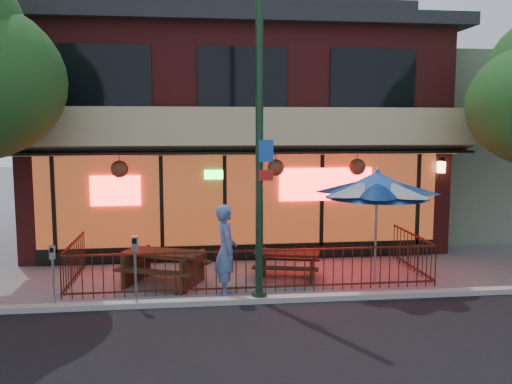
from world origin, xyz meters
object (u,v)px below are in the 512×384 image
Objects in this scene: picnic_table_left at (164,263)px; parking_meter_near at (135,259)px; picnic_table_right at (287,261)px; patio_umbrella at (377,185)px; street_light at (259,153)px; pedestrian at (226,251)px; parking_meter_far at (53,266)px.

picnic_table_left is 1.53× the size of parking_meter_near.
picnic_table_right is 0.66× the size of patio_umbrella.
street_light is 3.65m from picnic_table_left.
pedestrian is at bearing -36.03° from picnic_table_left.
street_light reaches higher than patio_umbrella.
street_light is 3.34m from parking_meter_near.
patio_umbrella is at bearing 12.16° from parking_meter_near.
patio_umbrella is 1.35× the size of pedestrian.
patio_umbrella is at bearing -84.08° from pedestrian.
pedestrian is 1.37× the size of parking_meter_near.
street_light is 3.22m from patio_umbrella.
parking_meter_far is at bearing -145.45° from picnic_table_left.
picnic_table_right is 2.03m from pedestrian.
pedestrian is at bearing -143.14° from picnic_table_right.
patio_umbrella is at bearing -14.36° from picnic_table_right.
picnic_table_right is 1.22× the size of parking_meter_near.
patio_umbrella is at bearing 8.79° from parking_meter_far.
parking_meter_near is (-2.56, -0.08, -2.15)m from street_light.
picnic_table_right is 0.89× the size of pedestrian.
street_light is 4.72× the size of parking_meter_near.
picnic_table_left is (-2.07, 1.47, -2.63)m from street_light.
pedestrian is at bearing 15.84° from parking_meter_near.
parking_meter_far is (-4.20, 0.00, -2.26)m from street_light.
parking_meter_far is at bearing -162.31° from picnic_table_right.
pedestrian is at bearing 145.84° from street_light.
street_light reaches higher than parking_meter_near.
patio_umbrella reaches higher than pedestrian.
parking_meter_far is (-7.12, -1.10, -1.45)m from patio_umbrella.
patio_umbrella is 1.85× the size of parking_meter_near.
parking_meter_far reaches higher than picnic_table_right.
picnic_table_right is (2.95, 0.15, -0.08)m from picnic_table_left.
parking_meter_far is (-3.53, -0.46, -0.12)m from pedestrian.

